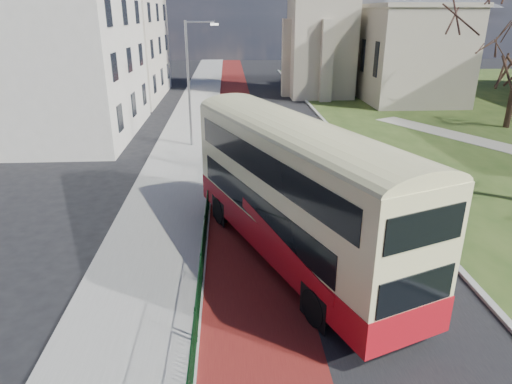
{
  "coord_description": "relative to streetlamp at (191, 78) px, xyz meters",
  "views": [
    {
      "loc": [
        -1.92,
        -12.39,
        8.5
      ],
      "look_at": [
        -0.93,
        4.15,
        2.0
      ],
      "focal_mm": 32.0,
      "sensor_mm": 36.0,
      "label": 1
    }
  ],
  "objects": [
    {
      "name": "ground",
      "position": [
        4.35,
        -18.0,
        -4.59
      ],
      "size": [
        160.0,
        160.0,
        0.0
      ],
      "primitive_type": "plane",
      "color": "black",
      "rests_on": "ground"
    },
    {
      "name": "road_carriageway",
      "position": [
        5.85,
        2.0,
        -4.59
      ],
      "size": [
        9.0,
        120.0,
        0.01
      ],
      "primitive_type": "cube",
      "color": "black",
      "rests_on": "ground"
    },
    {
      "name": "bus_lane",
      "position": [
        3.15,
        2.0,
        -4.59
      ],
      "size": [
        3.4,
        120.0,
        0.01
      ],
      "primitive_type": "cube",
      "color": "#591414",
      "rests_on": "ground"
    },
    {
      "name": "pavement_west",
      "position": [
        -0.65,
        2.0,
        -4.53
      ],
      "size": [
        4.0,
        120.0,
        0.12
      ],
      "primitive_type": "cube",
      "color": "gray",
      "rests_on": "ground"
    },
    {
      "name": "kerb_west",
      "position": [
        1.35,
        2.0,
        -4.53
      ],
      "size": [
        0.25,
        120.0,
        0.13
      ],
      "primitive_type": "cube",
      "color": "#999993",
      "rests_on": "ground"
    },
    {
      "name": "kerb_east",
      "position": [
        10.45,
        4.0,
        -4.53
      ],
      "size": [
        0.25,
        80.0,
        0.13
      ],
      "primitive_type": "cube",
      "color": "#999993",
      "rests_on": "ground"
    },
    {
      "name": "pedestrian_railing",
      "position": [
        1.4,
        -14.0,
        -4.04
      ],
      "size": [
        0.07,
        24.0,
        1.12
      ],
      "color": "black",
      "rests_on": "ground"
    },
    {
      "name": "street_block_near",
      "position": [
        -9.65,
        4.0,
        1.92
      ],
      "size": [
        10.3,
        14.3,
        13.0
      ],
      "color": "beige",
      "rests_on": "ground"
    },
    {
      "name": "street_block_far",
      "position": [
        -9.65,
        20.0,
        1.17
      ],
      "size": [
        10.3,
        16.3,
        11.5
      ],
      "color": "beige",
      "rests_on": "ground"
    },
    {
      "name": "streetlamp",
      "position": [
        0.0,
        0.0,
        0.0
      ],
      "size": [
        2.13,
        0.18,
        8.0
      ],
      "color": "gray",
      "rests_on": "pavement_west"
    },
    {
      "name": "bus",
      "position": [
        4.67,
        -15.61,
        -1.73
      ],
      "size": [
        7.02,
        12.17,
        5.02
      ],
      "rotation": [
        0.0,
        0.0,
        0.38
      ],
      "color": "#A70F18",
      "rests_on": "ground"
    }
  ]
}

